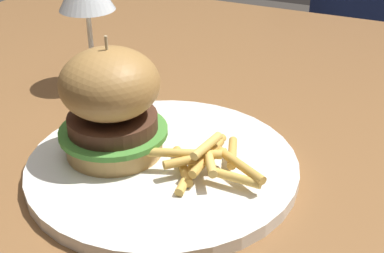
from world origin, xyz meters
TOP-DOWN VIEW (x-y plane):
  - dining_table at (0.00, 0.00)m, footprint 1.32×0.82m
  - main_plate at (-0.05, -0.22)m, footprint 0.28×0.28m
  - burger_sandwich at (-0.10, -0.22)m, footprint 0.11×0.11m
  - fries_pile at (0.00, -0.22)m, footprint 0.12×0.11m

SIDE VIEW (x-z plane):
  - dining_table at x=0.00m, z-range 0.28..1.02m
  - main_plate at x=-0.05m, z-range 0.74..0.75m
  - fries_pile at x=0.00m, z-range 0.75..0.79m
  - burger_sandwich at x=-0.10m, z-range 0.75..0.88m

